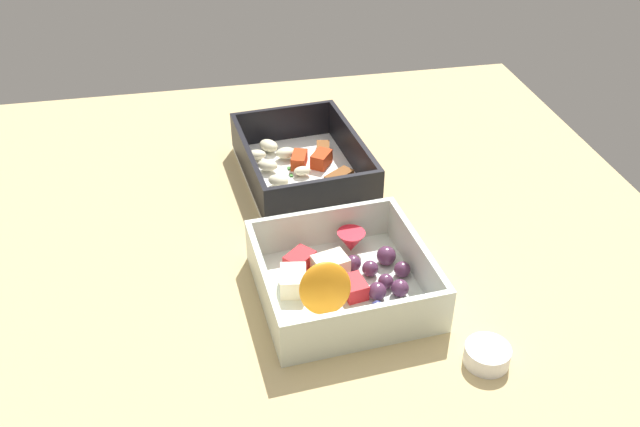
% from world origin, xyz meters
% --- Properties ---
extents(table_surface, '(0.80, 0.80, 0.02)m').
position_xyz_m(table_surface, '(0.00, 0.00, 0.01)').
color(table_surface, tan).
rests_on(table_surface, ground).
extents(pasta_container, '(0.20, 0.15, 0.05)m').
position_xyz_m(pasta_container, '(-0.11, 0.01, 0.04)').
color(pasta_container, white).
rests_on(pasta_container, table_surface).
extents(fruit_bowl, '(0.17, 0.17, 0.06)m').
position_xyz_m(fruit_bowl, '(0.10, 0.02, 0.04)').
color(fruit_bowl, silver).
rests_on(fruit_bowl, table_surface).
extents(paper_cup_liner, '(0.04, 0.04, 0.02)m').
position_xyz_m(paper_cup_liner, '(0.21, 0.12, 0.03)').
color(paper_cup_liner, white).
rests_on(paper_cup_liner, table_surface).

